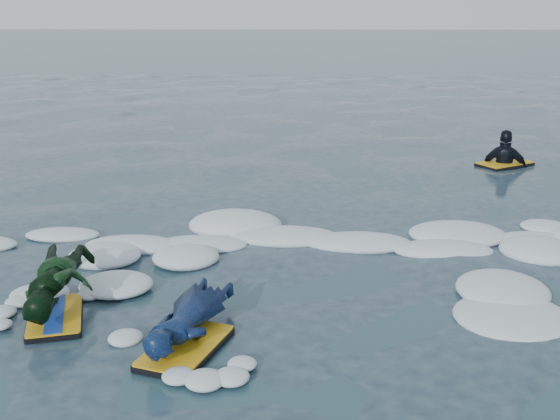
% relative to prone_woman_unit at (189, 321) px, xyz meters
% --- Properties ---
extents(ground, '(120.00, 120.00, 0.00)m').
position_rel_prone_woman_unit_xyz_m(ground, '(0.84, 1.02, -0.19)').
color(ground, '#1B3241').
rests_on(ground, ground).
extents(foam_band, '(12.00, 3.10, 0.30)m').
position_rel_prone_woman_unit_xyz_m(foam_band, '(0.84, 2.06, -0.19)').
color(foam_band, silver).
rests_on(foam_band, ground).
extents(prone_woman_unit, '(0.88, 1.57, 0.38)m').
position_rel_prone_woman_unit_xyz_m(prone_woman_unit, '(0.00, 0.00, 0.00)').
color(prone_woman_unit, black).
rests_on(prone_woman_unit, ground).
extents(prone_child_unit, '(0.75, 1.42, 0.54)m').
position_rel_prone_woman_unit_xyz_m(prone_child_unit, '(-1.35, 0.54, 0.09)').
color(prone_child_unit, black).
rests_on(prone_child_unit, ground).
extents(waiting_rider_unit, '(1.15, 1.01, 1.51)m').
position_rel_prone_woman_unit_xyz_m(waiting_rider_unit, '(4.71, 6.90, -0.28)').
color(waiting_rider_unit, black).
rests_on(waiting_rider_unit, ground).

